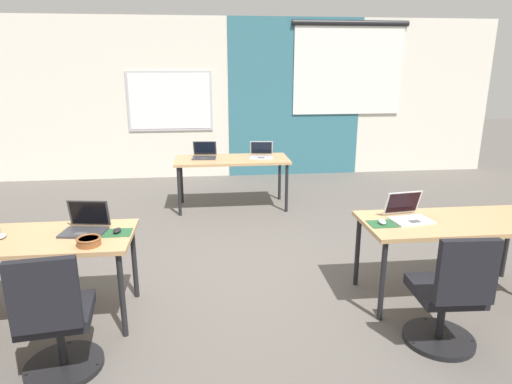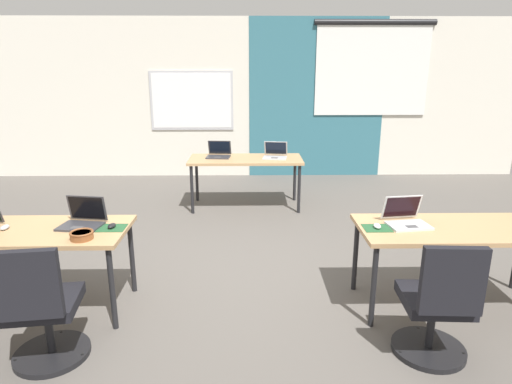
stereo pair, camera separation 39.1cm
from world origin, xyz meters
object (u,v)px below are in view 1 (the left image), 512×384
desk_near_right (455,227)px  laptop_near_left_inner (85,225)px  desk_far_center (232,163)px  mouse_near_left_end (2,236)px  laptop_far_right (261,154)px  chair_near_right_inner (448,301)px  laptop_near_right_inner (408,214)px  mouse_near_left_inner (117,231)px  snack_bowl (89,241)px  mouse_near_right_inner (382,222)px  laptop_far_left (204,154)px  chair_near_left_inner (56,325)px  desk_near_left (28,245)px

desk_near_right → laptop_near_left_inner: laptop_near_left_inner is taller
desk_far_center → mouse_near_left_end: (-1.93, -2.79, 0.08)m
desk_far_center → laptop_far_right: size_ratio=4.29×
desk_near_right → chair_near_right_inner: (-0.41, -0.70, -0.28)m
laptop_near_right_inner → mouse_near_left_end: bearing=173.1°
mouse_near_left_inner → snack_bowl: snack_bowl is taller
desk_far_center → mouse_near_left_end: mouse_near_left_end is taller
desk_near_right → mouse_near_left_end: bearing=179.9°
mouse_near_right_inner → snack_bowl: size_ratio=0.58×
desk_near_right → snack_bowl: bearing=-175.9°
laptop_far_right → desk_far_center: bearing=-168.1°
mouse_near_left_end → laptop_far_left: laptop_far_left is taller
chair_near_right_inner → laptop_near_left_inner: 2.80m
mouse_near_right_inner → laptop_near_left_inner: laptop_near_left_inner is taller
mouse_near_left_end → laptop_near_right_inner: bearing=1.0°
laptop_near_left_inner → snack_bowl: (0.10, -0.30, -0.01)m
chair_near_left_inner → laptop_far_left: size_ratio=2.57×
laptop_near_right_inner → mouse_near_left_inner: 2.42m
mouse_near_left_end → snack_bowl: 0.73m
desk_near_right → snack_bowl: (-2.98, -0.21, 0.10)m
desk_far_center → desk_near_right: bearing=-58.0°
laptop_far_right → snack_bowl: 3.46m
mouse_near_right_inner → laptop_far_right: laptop_far_right is taller
mouse_near_left_inner → snack_bowl: (-0.16, -0.23, 0.01)m
desk_far_center → laptop_far_right: bearing=3.6°
mouse_near_left_inner → chair_near_left_inner: size_ratio=0.12×
laptop_far_left → laptop_near_right_inner: bearing=-53.0°
laptop_near_left_inner → chair_near_left_inner: size_ratio=0.40×
laptop_near_left_inner → laptop_far_left: (0.94, 2.81, -0.00)m
chair_near_left_inner → mouse_near_right_inner: bearing=-171.4°
laptop_far_left → snack_bowl: (-0.84, -3.10, -0.01)m
laptop_near_right_inner → mouse_near_right_inner: laptop_near_right_inner is taller
desk_near_left → laptop_far_right: (2.17, 2.83, 0.11)m
desk_near_right → chair_near_right_inner: bearing=-120.4°
chair_near_right_inner → chair_near_left_inner: same height
laptop_near_left_inner → snack_bowl: size_ratio=2.08×
desk_near_right → laptop_near_left_inner: (-3.08, 0.08, 0.11)m
chair_near_right_inner → mouse_near_left_inner: bearing=-13.7°
desk_near_right → mouse_near_right_inner: (-0.66, -0.02, 0.08)m
chair_near_left_inner → snack_bowl: 0.64m
desk_near_left → mouse_near_left_end: 0.19m
mouse_near_right_inner → desk_far_center: bearing=111.1°
mouse_near_right_inner → chair_near_right_inner: size_ratio=0.11×
desk_near_left → laptop_near_right_inner: size_ratio=4.34×
desk_near_left → laptop_far_right: size_ratio=4.29×
laptop_near_left_inner → desk_far_center: bearing=73.1°
desk_near_left → chair_near_left_inner: bearing=-60.8°
desk_near_right → mouse_near_left_end: (-3.68, 0.01, 0.08)m
laptop_far_right → snack_bowl: bearing=-110.2°
chair_near_right_inner → laptop_near_left_inner: (-2.66, 0.79, 0.39)m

